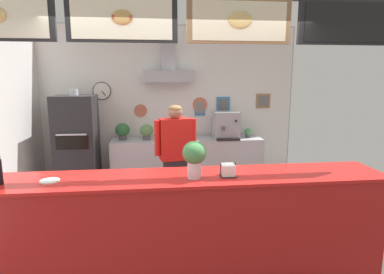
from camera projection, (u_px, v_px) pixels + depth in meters
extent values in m
plane|color=#3F3A38|center=(182.00, 259.00, 3.58)|extent=(6.63, 6.63, 0.00)
cube|color=#9E9E99|center=(169.00, 106.00, 6.01)|extent=(4.66, 0.12, 2.88)
cube|color=white|center=(169.00, 106.00, 5.95)|extent=(4.62, 0.01, 2.84)
cylinder|color=black|center=(102.00, 91.00, 5.74)|extent=(0.32, 0.02, 0.32)
cylinder|color=white|center=(102.00, 91.00, 5.73)|extent=(0.29, 0.01, 0.29)
cube|color=black|center=(104.00, 93.00, 5.74)|extent=(0.08, 0.01, 0.09)
cylinder|color=#C1664C|center=(141.00, 111.00, 5.89)|extent=(0.23, 0.02, 0.23)
cylinder|color=#C1664C|center=(200.00, 105.00, 5.99)|extent=(0.27, 0.02, 0.27)
cube|color=teal|center=(223.00, 105.00, 6.04)|extent=(0.25, 0.02, 0.29)
cube|color=#5C5C5C|center=(223.00, 105.00, 6.03)|extent=(0.18, 0.01, 0.21)
cube|color=teal|center=(200.00, 108.00, 6.00)|extent=(0.19, 0.02, 0.30)
cube|color=slate|center=(200.00, 108.00, 5.99)|extent=(0.14, 0.01, 0.21)
cube|color=#997047|center=(263.00, 101.00, 6.12)|extent=(0.27, 0.02, 0.27)
cube|color=slate|center=(263.00, 101.00, 6.11)|extent=(0.19, 0.01, 0.19)
cube|color=#A3A5AD|center=(168.00, 76.00, 5.66)|extent=(0.86, 0.39, 0.20)
cube|color=#A3A5AD|center=(168.00, 49.00, 5.64)|extent=(0.24, 0.24, 0.75)
cube|color=black|center=(122.00, 19.00, 2.90)|extent=(0.99, 0.05, 0.40)
cube|color=#F2E5C6|center=(122.00, 19.00, 2.88)|extent=(0.89, 0.01, 0.35)
ellipsoid|color=tan|center=(122.00, 17.00, 2.86)|extent=(0.18, 0.04, 0.13)
cube|color=#B74233|center=(122.00, 17.00, 2.86)|extent=(0.17, 0.01, 0.03)
cube|color=olive|center=(239.00, 22.00, 3.03)|extent=(0.99, 0.05, 0.40)
cube|color=beige|center=(240.00, 21.00, 3.00)|extent=(0.89, 0.01, 0.35)
ellipsoid|color=#E5BC70|center=(240.00, 20.00, 2.98)|extent=(0.22, 0.04, 0.16)
cube|color=#E5C666|center=(241.00, 20.00, 2.98)|extent=(0.21, 0.01, 0.04)
cube|color=black|center=(347.00, 24.00, 3.15)|extent=(0.99, 0.05, 0.40)
cube|color=black|center=(349.00, 23.00, 3.12)|extent=(0.89, 0.01, 0.35)
cube|color=#B21916|center=(186.00, 233.00, 3.06)|extent=(3.66, 0.58, 1.06)
cube|color=red|center=(185.00, 177.00, 2.96)|extent=(3.73, 0.60, 0.03)
cube|color=#B7BABF|center=(187.00, 163.00, 5.84)|extent=(2.66, 0.56, 0.89)
cube|color=#929499|center=(187.00, 178.00, 5.89)|extent=(2.53, 0.51, 0.02)
cube|color=#232326|center=(77.00, 147.00, 5.33)|extent=(0.64, 0.62, 1.68)
cube|color=black|center=(72.00, 143.00, 4.99)|extent=(0.48, 0.02, 0.20)
cube|color=silver|center=(71.00, 135.00, 4.95)|extent=(0.45, 0.02, 0.02)
cylinder|color=silver|center=(74.00, 92.00, 5.16)|extent=(0.14, 0.14, 0.10)
cube|color=#232328|center=(176.00, 189.00, 4.53)|extent=(0.35, 0.26, 0.86)
cube|color=red|center=(176.00, 139.00, 4.39)|extent=(0.46, 0.29, 0.56)
cylinder|color=red|center=(193.00, 136.00, 4.46)|extent=(0.08, 0.08, 0.48)
cylinder|color=red|center=(157.00, 138.00, 4.31)|extent=(0.08, 0.08, 0.48)
sphere|color=#997056|center=(175.00, 112.00, 4.32)|extent=(0.19, 0.19, 0.19)
ellipsoid|color=olive|center=(175.00, 109.00, 4.32)|extent=(0.18, 0.18, 0.10)
cube|color=#A3A5AD|center=(226.00, 125.00, 5.77)|extent=(0.45, 0.37, 0.48)
cylinder|color=#4C4C51|center=(223.00, 128.00, 5.55)|extent=(0.06, 0.06, 0.06)
cube|color=black|center=(228.00, 139.00, 5.59)|extent=(0.40, 0.10, 0.04)
sphere|color=black|center=(236.00, 121.00, 5.57)|extent=(0.04, 0.04, 0.04)
cylinder|color=#4C4C51|center=(123.00, 137.00, 5.65)|extent=(0.13, 0.13, 0.09)
ellipsoid|color=#2D6638|center=(123.00, 130.00, 5.62)|extent=(0.25, 0.25, 0.22)
cylinder|color=#9E563D|center=(184.00, 137.00, 5.77)|extent=(0.11, 0.11, 0.07)
ellipsoid|color=#2D6638|center=(184.00, 131.00, 5.76)|extent=(0.17, 0.17, 0.15)
cylinder|color=#4C4C51|center=(248.00, 136.00, 5.86)|extent=(0.09, 0.09, 0.06)
ellipsoid|color=#47894C|center=(248.00, 132.00, 5.84)|extent=(0.13, 0.13, 0.12)
cylinder|color=#4C4C51|center=(147.00, 137.00, 5.66)|extent=(0.13, 0.13, 0.08)
ellipsoid|color=#5B844C|center=(147.00, 130.00, 5.63)|extent=(0.24, 0.24, 0.21)
cube|color=#262628|center=(228.00, 175.00, 2.95)|extent=(0.14, 0.14, 0.01)
cylinder|color=#262628|center=(221.00, 170.00, 2.93)|extent=(0.01, 0.01, 0.12)
cylinder|color=#262628|center=(235.00, 169.00, 2.95)|extent=(0.01, 0.01, 0.12)
cube|color=white|center=(228.00, 170.00, 2.94)|extent=(0.12, 0.12, 0.10)
cylinder|color=silver|center=(194.00, 169.00, 2.88)|extent=(0.13, 0.13, 0.16)
cylinder|color=gray|center=(194.00, 175.00, 2.89)|extent=(0.12, 0.12, 0.05)
ellipsoid|color=#47894C|center=(194.00, 153.00, 2.86)|extent=(0.21, 0.21, 0.21)
cylinder|color=white|center=(50.00, 181.00, 2.80)|extent=(0.17, 0.17, 0.01)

